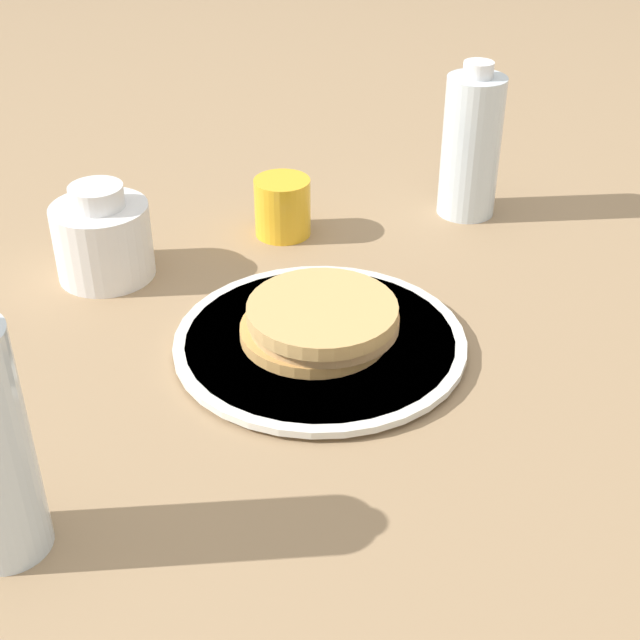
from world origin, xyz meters
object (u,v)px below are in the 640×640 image
(juice_glass, at_px, (282,207))
(water_bottle_mid, at_px, (471,145))
(cream_jug, at_px, (103,238))
(plate, at_px, (320,342))
(pancake_stack, at_px, (320,320))

(juice_glass, height_order, water_bottle_mid, water_bottle_mid)
(juice_glass, relative_size, cream_jug, 0.65)
(plate, bearing_deg, juice_glass, -132.92)
(plate, height_order, juice_glass, juice_glass)
(water_bottle_mid, bearing_deg, plate, 5.55)
(juice_glass, xyz_separation_m, water_bottle_mid, (-0.19, 0.15, 0.05))
(juice_glass, xyz_separation_m, cream_jug, (0.20, -0.10, 0.01))
(plate, bearing_deg, pancake_stack, -153.23)
(plate, xyz_separation_m, pancake_stack, (-0.00, -0.00, 0.02))
(cream_jug, bearing_deg, plate, 95.31)
(plate, distance_m, water_bottle_mid, 0.37)
(juice_glass, bearing_deg, water_bottle_mid, 141.23)
(pancake_stack, bearing_deg, plate, 26.77)
(pancake_stack, relative_size, juice_glass, 2.21)
(plate, bearing_deg, cream_jug, -84.69)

